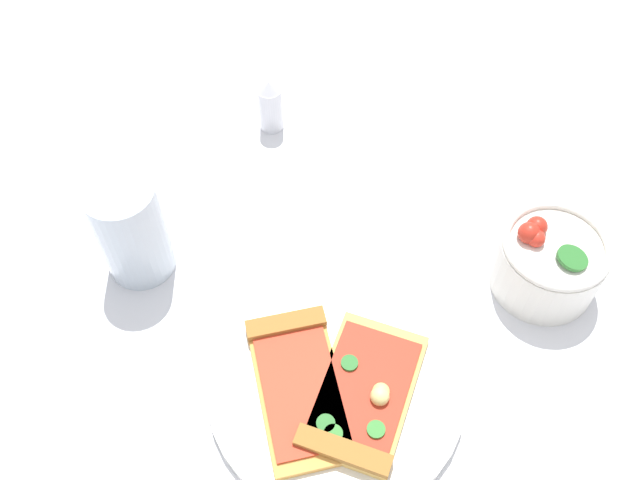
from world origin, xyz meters
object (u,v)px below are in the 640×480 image
pizza_slice_near (298,378)px  salad_bowl (548,262)px  plate (337,386)px  pepper_shaker (270,105)px  pizza_slice_far (362,401)px  soda_glass (134,229)px

pizza_slice_near → salad_bowl: salad_bowl is taller
plate → pepper_shaker: (-0.21, 0.30, 0.03)m
plate → salad_bowl: salad_bowl is taller
pizza_slice_near → pizza_slice_far: size_ratio=1.16×
pizza_slice_near → soda_glass: 0.23m
pizza_slice_far → salad_bowl: 0.25m
plate → pizza_slice_far: pizza_slice_far is taller
soda_glass → pepper_shaker: (0.05, 0.24, -0.02)m
plate → soda_glass: bearing=166.0°
pizza_slice_near → pepper_shaker: bearing=118.5°
pepper_shaker → pizza_slice_far: bearing=-53.0°
plate → salad_bowl: (0.16, 0.20, 0.03)m
plate → pizza_slice_far: bearing=-18.9°
pizza_slice_far → soda_glass: soda_glass is taller
soda_glass → pepper_shaker: size_ratio=1.71×
plate → pepper_shaker: pepper_shaker is taller
pizza_slice_near → soda_glass: soda_glass is taller
pizza_slice_far → salad_bowl: salad_bowl is taller
plate → pizza_slice_near: bearing=-162.1°
pizza_slice_near → pizza_slice_far: 0.07m
pizza_slice_far → soda_glass: (-0.28, 0.07, 0.04)m
pepper_shaker → plate: bearing=-55.7°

